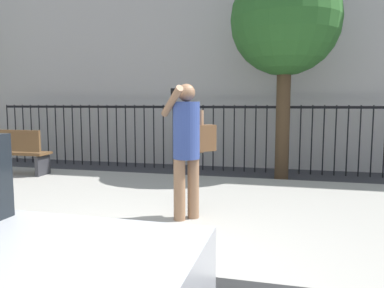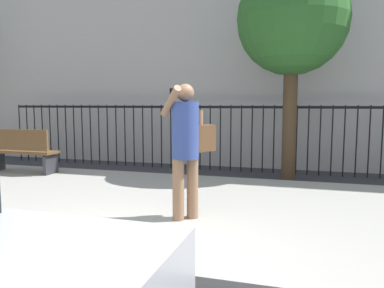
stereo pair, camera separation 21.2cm
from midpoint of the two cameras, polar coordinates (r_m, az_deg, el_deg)
ground_plane at (r=3.78m, az=-11.88°, el=-19.54°), size 60.00×60.00×0.00m
sidewalk at (r=5.67m, az=-1.21°, el=-9.78°), size 28.00×4.40×0.15m
building_facade at (r=11.98m, az=8.43°, el=20.47°), size 28.00×4.00×9.20m
iron_fence at (r=9.06m, az=5.82°, el=2.29°), size 12.03×0.04×1.60m
pedestrian_on_phone at (r=4.73m, az=0.54°, el=0.42°), size 0.70×0.68×1.73m
street_bench at (r=8.74m, az=-24.21°, el=-0.81°), size 1.60×0.45×0.95m
street_tree_mid at (r=8.28m, az=15.83°, el=17.62°), size 2.26×2.26×4.48m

